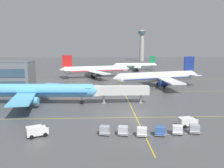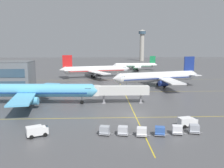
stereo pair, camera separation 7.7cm
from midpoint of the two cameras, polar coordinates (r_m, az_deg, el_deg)
ground_plane at (r=60.66m, az=5.71°, el=-7.61°), size 600.00×600.00×0.00m
airliner_front_gate at (r=74.40m, az=-18.30°, el=-1.52°), size 39.74×34.27×12.36m
airliner_second_row at (r=102.44m, az=11.25°, el=1.76°), size 40.75×34.78×12.90m
airliner_third_row at (r=130.94m, az=-4.06°, el=3.51°), size 40.23×34.29×12.69m
airliner_far_left_stand at (r=170.44m, az=5.80°, el=4.57°), size 33.00×28.50×10.27m
taxiway_markings at (r=90.13m, az=2.99°, el=-1.94°), size 165.69×107.47×0.01m
service_truck_red_van at (r=48.82m, az=-17.88°, el=-10.85°), size 4.50×3.46×2.10m
service_truck_catering at (r=54.45m, az=18.12°, el=-8.74°), size 4.40×2.82×2.10m
baggage_cart_row_leftmost at (r=47.22m, az=-1.79°, el=-11.30°), size 2.86×2.05×1.86m
baggage_cart_row_second at (r=47.12m, az=2.75°, el=-11.36°), size 2.86×2.05×1.86m
baggage_cart_row_middle at (r=46.86m, az=7.38°, el=-11.55°), size 2.86×2.05×1.86m
baggage_cart_row_fourth at (r=47.79m, az=11.74°, el=-11.25°), size 2.86×2.05×1.86m
baggage_cart_row_fifth at (r=49.29m, az=15.77°, el=-10.76°), size 2.86×2.05×1.86m
baggage_cart_row_rightmost at (r=50.85m, az=19.61°, el=-10.33°), size 2.86×2.05×1.86m
jet_bridge at (r=71.51m, az=0.64°, el=-1.60°), size 18.56×3.38×5.58m
control_tower at (r=278.43m, az=7.39°, el=10.02°), size 8.82×8.82×36.23m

